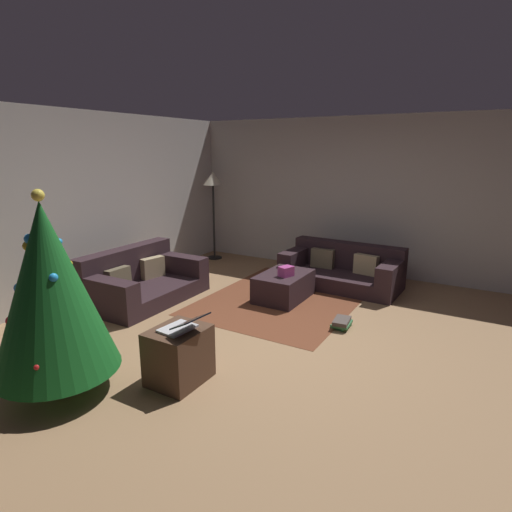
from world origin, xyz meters
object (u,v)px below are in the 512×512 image
at_px(couch_right, 343,270).
at_px(side_table, 179,355).
at_px(gift_box, 286,271).
at_px(book_stack, 342,323).
at_px(couch_left, 140,281).
at_px(ottoman, 284,286).
at_px(tv_remote, 282,268).
at_px(laptop, 182,326).
at_px(corner_lamp, 213,185).
at_px(christmas_tree, 50,289).

xyz_separation_m(couch_right, side_table, (-3.45, 0.36, 0.00)).
relative_size(couch_right, gift_box, 9.52).
relative_size(couch_right, book_stack, 5.81).
relative_size(couch_left, gift_box, 8.79).
distance_m(ottoman, tv_remote, 0.33).
relative_size(couch_right, side_table, 3.47).
height_order(ottoman, laptop, laptop).
bearing_deg(corner_lamp, gift_box, -122.93).
bearing_deg(couch_right, christmas_tree, 76.59).
bearing_deg(christmas_tree, couch_right, -15.61).
distance_m(book_stack, corner_lamp, 4.01).
xyz_separation_m(tv_remote, laptop, (-2.66, -0.36, 0.18)).
relative_size(couch_left, side_table, 3.20).
relative_size(laptop, corner_lamp, 0.25).
bearing_deg(gift_box, tv_remote, 34.90).
distance_m(couch_right, book_stack, 1.66).
relative_size(tv_remote, side_table, 0.31).
relative_size(christmas_tree, side_table, 3.40).
xyz_separation_m(christmas_tree, laptop, (0.65, -0.85, -0.39)).
distance_m(tv_remote, christmas_tree, 3.40).
distance_m(ottoman, corner_lamp, 2.87).
xyz_separation_m(side_table, corner_lamp, (3.82, 2.36, 1.16)).
distance_m(couch_right, gift_box, 1.21).
relative_size(ottoman, christmas_tree, 0.50).
relative_size(couch_left, corner_lamp, 1.00).
distance_m(gift_box, side_table, 2.36).
bearing_deg(ottoman, side_table, -176.29).
xyz_separation_m(couch_right, corner_lamp, (0.37, 2.71, 1.16)).
height_order(couch_left, ottoman, couch_left).
bearing_deg(laptop, christmas_tree, 127.21).
distance_m(ottoman, laptop, 2.49).
height_order(couch_left, side_table, couch_left).
relative_size(couch_left, book_stack, 5.36).
height_order(side_table, corner_lamp, corner_lamp).
xyz_separation_m(ottoman, tv_remote, (0.22, 0.14, 0.20)).
bearing_deg(couch_left, couch_right, 131.17).
xyz_separation_m(gift_box, laptop, (-2.35, -0.14, 0.12)).
xyz_separation_m(side_table, book_stack, (1.90, -0.89, -0.20)).
bearing_deg(side_table, laptop, -95.28).
xyz_separation_m(side_table, laptop, (-0.01, -0.06, 0.31)).
xyz_separation_m(ottoman, laptop, (-2.45, -0.22, 0.37)).
height_order(couch_left, couch_right, couch_left).
bearing_deg(christmas_tree, couch_left, 28.45).
height_order(tv_remote, laptop, laptop).
relative_size(ottoman, corner_lamp, 0.53).
distance_m(couch_right, tv_remote, 1.04).
bearing_deg(christmas_tree, side_table, -50.45).
bearing_deg(couch_left, side_table, 52.70).
bearing_deg(book_stack, gift_box, 65.06).
xyz_separation_m(couch_right, ottoman, (-1.01, 0.52, -0.07)).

